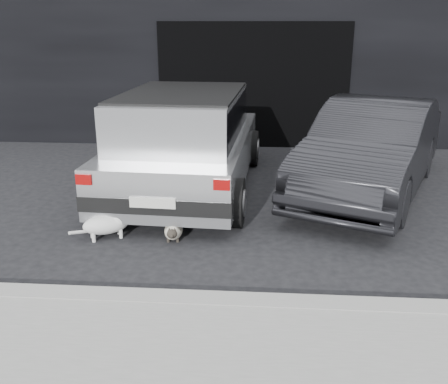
# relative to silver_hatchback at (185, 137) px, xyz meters

# --- Properties ---
(ground) EXTENTS (80.00, 80.00, 0.00)m
(ground) POSITION_rel_silver_hatchback_xyz_m (0.00, -0.92, -0.87)
(ground) COLOR black
(ground) RESTS_ON ground
(building_facade) EXTENTS (34.00, 4.00, 5.00)m
(building_facade) POSITION_rel_silver_hatchback_xyz_m (1.00, 5.08, 1.63)
(building_facade) COLOR black
(building_facade) RESTS_ON ground
(garage_opening) EXTENTS (4.00, 0.10, 2.60)m
(garage_opening) POSITION_rel_silver_hatchback_xyz_m (1.00, 3.07, 0.43)
(garage_opening) COLOR black
(garage_opening) RESTS_ON ground
(curb) EXTENTS (18.00, 0.25, 0.12)m
(curb) POSITION_rel_silver_hatchback_xyz_m (1.00, -3.52, -0.81)
(curb) COLOR gray
(curb) RESTS_ON ground
(silver_hatchback) EXTENTS (2.33, 4.41, 1.59)m
(silver_hatchback) POSITION_rel_silver_hatchback_xyz_m (0.00, 0.00, 0.00)
(silver_hatchback) COLOR #BBBDC0
(silver_hatchback) RESTS_ON ground
(second_car) EXTENTS (3.15, 4.63, 1.44)m
(second_car) POSITION_rel_silver_hatchback_xyz_m (2.91, 0.07, -0.15)
(second_car) COLOR black
(second_car) RESTS_ON ground
(cat_siamese) EXTENTS (0.27, 0.68, 0.24)m
(cat_siamese) POSITION_rel_silver_hatchback_xyz_m (0.12, -1.96, -0.76)
(cat_siamese) COLOR beige
(cat_siamese) RESTS_ON ground
(cat_white) EXTENTS (0.76, 0.50, 0.39)m
(cat_white) POSITION_rel_silver_hatchback_xyz_m (-0.69, -1.97, -0.68)
(cat_white) COLOR silver
(cat_white) RESTS_ON ground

